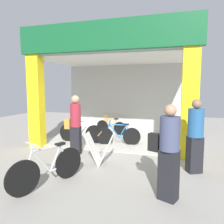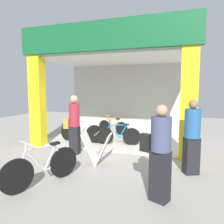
{
  "view_description": "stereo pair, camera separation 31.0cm",
  "coord_description": "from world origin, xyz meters",
  "px_view_note": "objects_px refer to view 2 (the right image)",
  "views": [
    {
      "loc": [
        1.92,
        -6.03,
        1.93
      ],
      "look_at": [
        0.0,
        0.77,
        1.15
      ],
      "focal_mm": 33.58,
      "sensor_mm": 36.0,
      "label": 1
    },
    {
      "loc": [
        2.22,
        -5.94,
        1.93
      ],
      "look_at": [
        0.0,
        0.77,
        1.15
      ],
      "focal_mm": 33.58,
      "sensor_mm": 36.0,
      "label": 2
    }
  ],
  "objects_px": {
    "bicycle_parked_0": "(42,167)",
    "pedestrian_1": "(192,136)",
    "bicycle_inside_0": "(118,135)",
    "pedestrian_0": "(160,152)",
    "pedestrian_2": "(74,124)",
    "sandwich_board_sign": "(97,148)",
    "bicycle_inside_1": "(113,127)",
    "bicycle_inside_2": "(81,132)"
  },
  "relations": [
    {
      "from": "bicycle_inside_1",
      "to": "bicycle_inside_2",
      "type": "height_order",
      "value": "bicycle_inside_2"
    },
    {
      "from": "bicycle_parked_0",
      "to": "pedestrian_2",
      "type": "xyz_separation_m",
      "value": [
        -0.37,
        2.02,
        0.53
      ]
    },
    {
      "from": "pedestrian_1",
      "to": "bicycle_parked_0",
      "type": "bearing_deg",
      "value": -151.95
    },
    {
      "from": "bicycle_inside_2",
      "to": "pedestrian_2",
      "type": "relative_size",
      "value": 0.97
    },
    {
      "from": "bicycle_inside_1",
      "to": "pedestrian_2",
      "type": "height_order",
      "value": "pedestrian_2"
    },
    {
      "from": "bicycle_inside_1",
      "to": "sandwich_board_sign",
      "type": "height_order",
      "value": "sandwich_board_sign"
    },
    {
      "from": "bicycle_inside_0",
      "to": "bicycle_inside_2",
      "type": "height_order",
      "value": "bicycle_inside_2"
    },
    {
      "from": "bicycle_inside_0",
      "to": "bicycle_inside_1",
      "type": "height_order",
      "value": "bicycle_inside_0"
    },
    {
      "from": "sandwich_board_sign",
      "to": "pedestrian_2",
      "type": "relative_size",
      "value": 0.47
    },
    {
      "from": "sandwich_board_sign",
      "to": "pedestrian_0",
      "type": "height_order",
      "value": "pedestrian_0"
    },
    {
      "from": "bicycle_inside_0",
      "to": "pedestrian_1",
      "type": "xyz_separation_m",
      "value": [
        2.28,
        -1.83,
        0.54
      ]
    },
    {
      "from": "bicycle_inside_1",
      "to": "pedestrian_1",
      "type": "relative_size",
      "value": 0.82
    },
    {
      "from": "bicycle_inside_2",
      "to": "pedestrian_1",
      "type": "relative_size",
      "value": 0.99
    },
    {
      "from": "pedestrian_0",
      "to": "pedestrian_2",
      "type": "xyz_separation_m",
      "value": [
        -2.66,
        1.9,
        0.03
      ]
    },
    {
      "from": "bicycle_inside_1",
      "to": "sandwich_board_sign",
      "type": "distance_m",
      "value": 3.59
    },
    {
      "from": "bicycle_inside_0",
      "to": "bicycle_inside_2",
      "type": "relative_size",
      "value": 0.9
    },
    {
      "from": "sandwich_board_sign",
      "to": "pedestrian_1",
      "type": "xyz_separation_m",
      "value": [
        2.28,
        0.08,
        0.48
      ]
    },
    {
      "from": "bicycle_inside_1",
      "to": "pedestrian_0",
      "type": "height_order",
      "value": "pedestrian_0"
    },
    {
      "from": "sandwich_board_sign",
      "to": "bicycle_inside_1",
      "type": "bearing_deg",
      "value": 101.5
    },
    {
      "from": "bicycle_inside_1",
      "to": "sandwich_board_sign",
      "type": "bearing_deg",
      "value": -78.5
    },
    {
      "from": "bicycle_parked_0",
      "to": "bicycle_inside_1",
      "type": "bearing_deg",
      "value": 91.46
    },
    {
      "from": "pedestrian_0",
      "to": "pedestrian_2",
      "type": "distance_m",
      "value": 3.27
    },
    {
      "from": "bicycle_inside_2",
      "to": "pedestrian_0",
      "type": "distance_m",
      "value": 4.46
    },
    {
      "from": "bicycle_inside_0",
      "to": "pedestrian_0",
      "type": "relative_size",
      "value": 0.91
    },
    {
      "from": "bicycle_parked_0",
      "to": "pedestrian_1",
      "type": "relative_size",
      "value": 0.92
    },
    {
      "from": "pedestrian_1",
      "to": "bicycle_inside_2",
      "type": "bearing_deg",
      "value": 153.98
    },
    {
      "from": "bicycle_parked_0",
      "to": "pedestrian_1",
      "type": "height_order",
      "value": "pedestrian_1"
    },
    {
      "from": "bicycle_parked_0",
      "to": "pedestrian_2",
      "type": "relative_size",
      "value": 0.9
    },
    {
      "from": "pedestrian_0",
      "to": "pedestrian_2",
      "type": "bearing_deg",
      "value": 144.52
    },
    {
      "from": "bicycle_inside_0",
      "to": "pedestrian_0",
      "type": "height_order",
      "value": "pedestrian_0"
    },
    {
      "from": "sandwich_board_sign",
      "to": "pedestrian_0",
      "type": "relative_size",
      "value": 0.49
    },
    {
      "from": "sandwich_board_sign",
      "to": "bicycle_parked_0",
      "type": "bearing_deg",
      "value": -112.18
    },
    {
      "from": "pedestrian_2",
      "to": "bicycle_parked_0",
      "type": "bearing_deg",
      "value": -79.67
    },
    {
      "from": "pedestrian_0",
      "to": "pedestrian_2",
      "type": "height_order",
      "value": "pedestrian_2"
    },
    {
      "from": "bicycle_inside_0",
      "to": "bicycle_parked_0",
      "type": "xyz_separation_m",
      "value": [
        -0.59,
        -3.36,
        0.03
      ]
    },
    {
      "from": "bicycle_parked_0",
      "to": "sandwich_board_sign",
      "type": "height_order",
      "value": "bicycle_parked_0"
    },
    {
      "from": "bicycle_inside_2",
      "to": "pedestrian_2",
      "type": "xyz_separation_m",
      "value": [
        0.42,
        -1.29,
        0.53
      ]
    },
    {
      "from": "bicycle_inside_2",
      "to": "sandwich_board_sign",
      "type": "distance_m",
      "value": 2.32
    },
    {
      "from": "bicycle_parked_0",
      "to": "sandwich_board_sign",
      "type": "relative_size",
      "value": 1.91
    },
    {
      "from": "bicycle_inside_0",
      "to": "bicycle_inside_2",
      "type": "bearing_deg",
      "value": -177.84
    },
    {
      "from": "sandwich_board_sign",
      "to": "pedestrian_1",
      "type": "bearing_deg",
      "value": 2.1
    },
    {
      "from": "bicycle_inside_1",
      "to": "pedestrian_2",
      "type": "bearing_deg",
      "value": -94.71
    }
  ]
}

